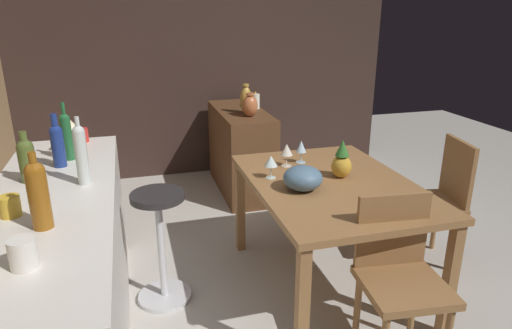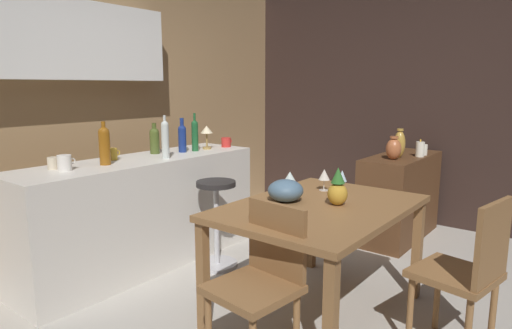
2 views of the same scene
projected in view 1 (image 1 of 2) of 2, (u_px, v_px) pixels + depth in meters
name	position (u px, v px, depth m)	size (l,w,h in m)	color
ground_plane	(299.00, 296.00, 2.91)	(9.00, 9.00, 0.00)	#B7B2A8
wall_side_right	(187.00, 53.00, 4.72)	(0.10, 4.40, 2.60)	#33231E
dining_table	(331.00, 194.00, 2.81)	(1.35, 0.96, 0.74)	olive
kitchen_counter	(62.00, 279.00, 2.30)	(2.10, 0.60, 0.90)	silver
sideboard_cabinet	(241.00, 151.00, 4.48)	(1.10, 0.44, 0.82)	#56351E
chair_near_window	(399.00, 274.00, 2.25)	(0.44, 0.44, 0.88)	olive
chair_by_doorway	(438.00, 197.00, 3.17)	(0.47, 0.47, 0.91)	olive
bar_stool	(161.00, 244.00, 2.76)	(0.34, 0.34, 0.72)	#262323
wine_glass_left	(271.00, 162.00, 2.81)	(0.08, 0.08, 0.15)	silver
wine_glass_right	(287.00, 150.00, 3.02)	(0.08, 0.08, 0.16)	silver
wine_glass_center	(301.00, 147.00, 3.09)	(0.07, 0.07, 0.16)	silver
pineapple_centerpiece	(342.00, 162.00, 2.83)	(0.13, 0.13, 0.24)	gold
fruit_bowl	(304.00, 178.00, 2.64)	(0.23, 0.23, 0.14)	slate
wine_bottle_clear	(81.00, 153.00, 2.26)	(0.06, 0.06, 0.35)	silver
wine_bottle_cobalt	(57.00, 143.00, 2.53)	(0.07, 0.07, 0.30)	navy
wine_bottle_olive	(27.00, 158.00, 2.31)	(0.08, 0.08, 0.27)	#475623
wine_bottle_amber	(38.00, 192.00, 1.81)	(0.08, 0.08, 0.32)	#8C5114
wine_bottle_green	(67.00, 135.00, 2.64)	(0.06, 0.06, 0.34)	#1E592D
cup_red	(81.00, 135.00, 3.03)	(0.13, 0.09, 0.09)	red
cup_white	(23.00, 253.00, 1.56)	(0.13, 0.09, 0.11)	white
cup_mustard	(10.00, 206.00, 1.95)	(0.12, 0.09, 0.09)	gold
counter_lamp	(69.00, 127.00, 2.77)	(0.11, 0.11, 0.22)	#A58447
pillar_candle_tall	(251.00, 101.00, 4.51)	(0.07, 0.07, 0.13)	white
pillar_candle_short	(255.00, 101.00, 4.39)	(0.08, 0.08, 0.17)	white
vase_copper	(250.00, 106.00, 4.07)	(0.14, 0.14, 0.21)	#B26038
vase_brass	(246.00, 99.00, 4.19)	(0.10, 0.10, 0.27)	#B78C38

